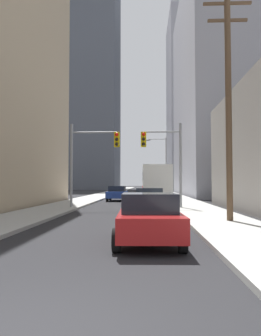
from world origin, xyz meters
The scene contains 14 objects.
sidewalk_left centered at (-4.86, 50.00, 0.07)m, with size 3.27×160.00×0.15m, color #9E9E99.
sidewalk_right centered at (4.86, 50.00, 0.07)m, with size 3.27×160.00×0.15m, color #9E9E99.
city_bus centered at (2.33, 29.73, 1.93)m, with size 2.71×11.54×3.40m.
sedan_red centered at (1.53, 6.29, 0.77)m, with size 1.95×4.25×1.52m.
sedan_white centered at (1.61, 16.99, 0.77)m, with size 1.95×4.24×1.52m.
sedan_blue centered at (-1.52, 30.06, 0.77)m, with size 1.95×4.26×1.52m.
sedan_black centered at (1.76, 42.46, 0.77)m, with size 1.95×4.21×1.52m.
traffic_signal_near_left centered at (-2.35, 19.33, 4.03)m, with size 3.49×0.44×6.00m.
traffic_signal_near_right centered at (2.65, 19.33, 4.00)m, with size 2.85×0.44×6.00m.
utility_pole_right centered at (5.19, 11.32, 5.63)m, with size 2.20×0.28×10.70m.
street_lamp_right centered at (3.51, 37.59, 4.56)m, with size 2.57×0.32×7.50m.
building_left_far_tower centered at (-14.20, 92.78, 32.14)m, with size 14.62×20.86×64.28m, color #4C515B.
building_right_mid_block centered at (14.63, 46.70, 15.64)m, with size 15.62×28.96×31.27m, color #93939E.
building_right_far_highrise centered at (16.15, 88.29, 23.81)m, with size 16.91×20.82×47.61m, color #93939E.
Camera 1 is at (1.45, -3.81, 1.83)m, focal length 35.53 mm.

